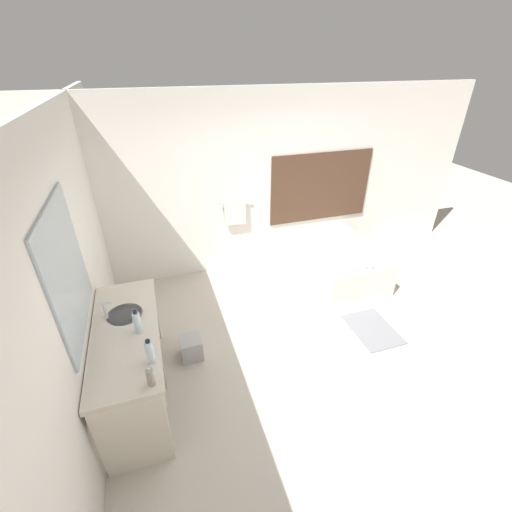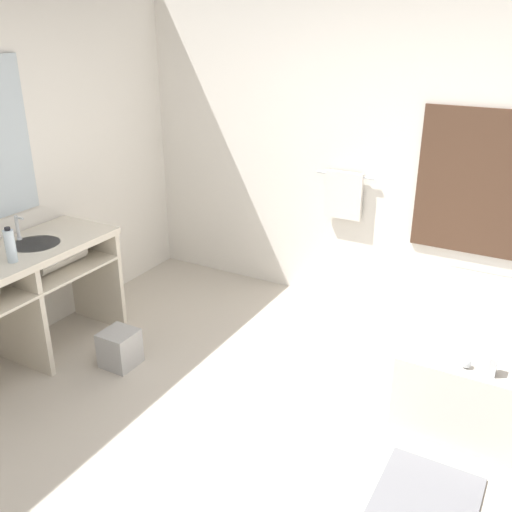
# 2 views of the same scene
# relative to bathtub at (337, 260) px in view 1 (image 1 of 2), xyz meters

# --- Properties ---
(ground_plane) EXTENTS (16.00, 16.00, 0.00)m
(ground_plane) POSITION_rel_bathtub_xyz_m (-1.13, -1.44, -0.28)
(ground_plane) COLOR beige
(ground_plane) RESTS_ON ground
(wall_back_with_blinds) EXTENTS (7.40, 0.13, 2.70)m
(wall_back_with_blinds) POSITION_rel_bathtub_xyz_m (-1.09, 0.79, 1.06)
(wall_back_with_blinds) COLOR white
(wall_back_with_blinds) RESTS_ON ground_plane
(wall_left_with_mirror) EXTENTS (0.08, 7.40, 2.70)m
(wall_left_with_mirror) POSITION_rel_bathtub_xyz_m (-3.36, -1.43, 1.07)
(wall_left_with_mirror) COLOR white
(wall_left_with_mirror) RESTS_ON ground_plane
(vanity_counter) EXTENTS (0.59, 1.57, 0.88)m
(vanity_counter) POSITION_rel_bathtub_xyz_m (-3.02, -1.33, 0.37)
(vanity_counter) COLOR beige
(vanity_counter) RESTS_ON ground_plane
(sink_faucet) EXTENTS (0.09, 0.04, 0.18)m
(sink_faucet) POSITION_rel_bathtub_xyz_m (-3.19, -1.12, 0.68)
(sink_faucet) COLOR silver
(sink_faucet) RESTS_ON vanity_counter
(bathtub) EXTENTS (1.04, 1.51, 0.63)m
(bathtub) POSITION_rel_bathtub_xyz_m (0.00, 0.00, 0.00)
(bathtub) COLOR silver
(bathtub) RESTS_ON ground_plane
(water_bottle_1) EXTENTS (0.07, 0.07, 0.24)m
(water_bottle_1) POSITION_rel_bathtub_xyz_m (-2.81, -1.82, 0.71)
(water_bottle_1) COLOR silver
(water_bottle_1) RESTS_ON vanity_counter
(water_bottle_2) EXTENTS (0.07, 0.07, 0.24)m
(water_bottle_2) POSITION_rel_bathtub_xyz_m (-2.90, -1.42, 0.71)
(water_bottle_2) COLOR silver
(water_bottle_2) RESTS_ON vanity_counter
(soap_dispenser) EXTENTS (0.06, 0.06, 0.18)m
(soap_dispenser) POSITION_rel_bathtub_xyz_m (-2.82, -2.04, 0.67)
(soap_dispenser) COLOR gray
(soap_dispenser) RESTS_ON vanity_counter
(waste_bin) EXTENTS (0.24, 0.24, 0.27)m
(waste_bin) POSITION_rel_bathtub_xyz_m (-2.44, -1.01, -0.15)
(waste_bin) COLOR #B2B2B2
(waste_bin) RESTS_ON ground_plane
(bath_mat) EXTENTS (0.52, 0.71, 0.02)m
(bath_mat) POSITION_rel_bathtub_xyz_m (-0.17, -1.27, -0.27)
(bath_mat) COLOR slate
(bath_mat) RESTS_ON ground_plane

